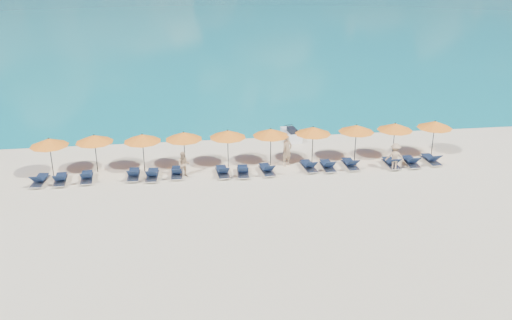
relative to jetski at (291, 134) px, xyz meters
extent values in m
plane|color=beige|center=(-3.23, -9.47, -0.33)|extent=(1400.00, 1400.00, 0.00)
cube|color=white|center=(0.00, 0.02, -0.05)|extent=(1.09, 2.34, 0.52)
cube|color=black|center=(0.02, -0.16, 0.33)|extent=(0.57, 0.99, 0.33)
cylinder|color=black|center=(-0.06, 0.58, 0.47)|extent=(0.52, 0.11, 0.06)
imported|color=tan|center=(-1.15, -4.55, 0.60)|extent=(0.81, 0.74, 1.87)
imported|color=tan|center=(-7.13, -5.38, 0.39)|extent=(0.73, 0.45, 1.45)
imported|color=tan|center=(4.85, -5.98, 0.46)|extent=(1.12, 0.75, 1.59)
cylinder|color=black|center=(-14.37, -4.35, 0.77)|extent=(0.05, 0.05, 2.20)
cone|color=orange|center=(-14.37, -4.35, 1.69)|extent=(2.10, 2.10, 0.42)
sphere|color=black|center=(-14.37, -4.35, 1.91)|extent=(0.08, 0.08, 0.08)
cylinder|color=black|center=(-11.99, -4.08, 0.77)|extent=(0.05, 0.05, 2.20)
cone|color=orange|center=(-11.99, -4.08, 1.69)|extent=(2.10, 2.10, 0.42)
sphere|color=black|center=(-11.99, -4.08, 1.91)|extent=(0.08, 0.08, 0.08)
cylinder|color=black|center=(-9.35, -4.32, 0.77)|extent=(0.05, 0.05, 2.20)
cone|color=orange|center=(-9.35, -4.32, 1.69)|extent=(2.10, 2.10, 0.42)
sphere|color=black|center=(-9.35, -4.32, 1.91)|extent=(0.08, 0.08, 0.08)
cylinder|color=black|center=(-7.05, -4.26, 0.77)|extent=(0.05, 0.05, 2.20)
cone|color=orange|center=(-7.05, -4.26, 1.69)|extent=(2.10, 2.10, 0.42)
sphere|color=black|center=(-7.05, -4.26, 1.91)|extent=(0.08, 0.08, 0.08)
cylinder|color=black|center=(-4.56, -4.27, 0.77)|extent=(0.05, 0.05, 2.20)
cone|color=orange|center=(-4.56, -4.27, 1.69)|extent=(2.10, 2.10, 0.42)
sphere|color=black|center=(-4.56, -4.27, 1.91)|extent=(0.08, 0.08, 0.08)
cylinder|color=black|center=(-2.08, -4.33, 0.77)|extent=(0.05, 0.05, 2.20)
cone|color=orange|center=(-2.08, -4.33, 1.69)|extent=(2.10, 2.10, 0.42)
sphere|color=black|center=(-2.08, -4.33, 1.91)|extent=(0.08, 0.08, 0.08)
cylinder|color=black|center=(0.41, -4.31, 0.77)|extent=(0.05, 0.05, 2.20)
cone|color=orange|center=(0.41, -4.31, 1.69)|extent=(2.10, 2.10, 0.42)
sphere|color=black|center=(0.41, -4.31, 1.91)|extent=(0.08, 0.08, 0.08)
cylinder|color=black|center=(3.01, -4.31, 0.77)|extent=(0.05, 0.05, 2.20)
cone|color=orange|center=(3.01, -4.31, 1.69)|extent=(2.10, 2.10, 0.42)
sphere|color=black|center=(3.01, -4.31, 1.91)|extent=(0.08, 0.08, 0.08)
cylinder|color=black|center=(5.37, -4.31, 0.77)|extent=(0.05, 0.05, 2.20)
cone|color=orange|center=(5.37, -4.31, 1.69)|extent=(2.10, 2.10, 0.42)
sphere|color=black|center=(5.37, -4.31, 1.91)|extent=(0.08, 0.08, 0.08)
cylinder|color=black|center=(7.88, -4.21, 0.77)|extent=(0.05, 0.05, 2.20)
cone|color=orange|center=(7.88, -4.21, 1.69)|extent=(2.10, 2.10, 0.42)
sphere|color=black|center=(7.88, -4.21, 1.91)|extent=(0.08, 0.08, 0.08)
cube|color=silver|center=(-14.88, -5.37, -0.19)|extent=(0.79, 1.76, 0.06)
cube|color=#101D3A|center=(-14.85, -5.12, -0.03)|extent=(0.66, 1.15, 0.04)
cube|color=#101D3A|center=(-14.93, -5.92, 0.22)|extent=(0.60, 0.59, 0.43)
cube|color=silver|center=(-13.80, -5.39, -0.19)|extent=(0.71, 1.73, 0.06)
cube|color=#101D3A|center=(-13.82, -5.14, -0.03)|extent=(0.61, 1.13, 0.04)
cube|color=#101D3A|center=(-13.77, -5.94, 0.22)|extent=(0.58, 0.57, 0.43)
cube|color=silver|center=(-12.43, -5.28, -0.19)|extent=(0.74, 1.74, 0.06)
cube|color=#101D3A|center=(-12.45, -5.03, -0.03)|extent=(0.63, 1.14, 0.04)
cube|color=#101D3A|center=(-12.39, -5.83, 0.22)|extent=(0.59, 0.58, 0.43)
cube|color=silver|center=(-9.91, -5.24, -0.19)|extent=(0.66, 1.71, 0.06)
cube|color=#101D3A|center=(-9.90, -4.99, -0.03)|extent=(0.57, 1.11, 0.04)
cube|color=#101D3A|center=(-9.92, -5.79, 0.22)|extent=(0.56, 0.55, 0.43)
cube|color=silver|center=(-8.88, -5.44, -0.19)|extent=(0.73, 1.74, 0.06)
cube|color=#101D3A|center=(-8.86, -5.19, -0.03)|extent=(0.62, 1.13, 0.04)
cube|color=#101D3A|center=(-8.92, -5.99, 0.22)|extent=(0.58, 0.57, 0.43)
cube|color=silver|center=(-7.53, -5.28, -0.19)|extent=(0.65, 1.71, 0.06)
cube|color=#101D3A|center=(-7.53, -5.03, -0.03)|extent=(0.57, 1.11, 0.04)
cube|color=#101D3A|center=(-7.54, -5.83, 0.22)|extent=(0.56, 0.55, 0.43)
cube|color=silver|center=(-4.99, -5.52, -0.19)|extent=(0.74, 1.74, 0.06)
cube|color=#101D3A|center=(-5.01, -5.27, -0.03)|extent=(0.63, 1.14, 0.04)
cube|color=#101D3A|center=(-4.95, -6.07, 0.22)|extent=(0.59, 0.58, 0.43)
cube|color=silver|center=(-3.85, -5.62, -0.19)|extent=(0.73, 1.74, 0.06)
cube|color=#101D3A|center=(-3.84, -5.37, -0.03)|extent=(0.62, 1.13, 0.04)
cube|color=#101D3A|center=(-3.89, -6.17, 0.22)|extent=(0.58, 0.57, 0.43)
cube|color=silver|center=(-2.48, -5.55, -0.19)|extent=(0.79, 1.75, 0.06)
cube|color=#101D3A|center=(-2.51, -5.30, -0.03)|extent=(0.66, 1.15, 0.04)
cube|color=#101D3A|center=(-2.43, -6.10, 0.22)|extent=(0.60, 0.59, 0.43)
cube|color=silver|center=(-0.03, -5.34, -0.19)|extent=(0.77, 1.75, 0.06)
cube|color=#101D3A|center=(-0.05, -5.09, -0.03)|extent=(0.65, 1.15, 0.04)
cube|color=#101D3A|center=(0.02, -5.89, 0.22)|extent=(0.60, 0.58, 0.43)
cube|color=silver|center=(1.06, -5.44, -0.19)|extent=(0.64, 1.71, 0.06)
cube|color=#101D3A|center=(1.06, -5.19, -0.03)|extent=(0.56, 1.11, 0.04)
cube|color=#101D3A|center=(1.07, -5.99, 0.22)|extent=(0.56, 0.54, 0.43)
cube|color=silver|center=(2.43, -5.38, -0.19)|extent=(0.69, 1.72, 0.06)
cube|color=#101D3A|center=(2.42, -5.13, -0.03)|extent=(0.59, 1.12, 0.04)
cube|color=#101D3A|center=(2.45, -5.93, 0.22)|extent=(0.57, 0.56, 0.43)
cube|color=silver|center=(4.84, -5.53, -0.19)|extent=(0.65, 1.71, 0.06)
cube|color=#101D3A|center=(4.83, -5.28, -0.03)|extent=(0.57, 1.11, 0.04)
cube|color=#101D3A|center=(4.85, -6.08, 0.22)|extent=(0.56, 0.55, 0.43)
cube|color=silver|center=(6.06, -5.49, -0.19)|extent=(0.68, 1.72, 0.06)
cube|color=#101D3A|center=(6.07, -5.24, -0.03)|extent=(0.59, 1.12, 0.04)
cube|color=#101D3A|center=(6.04, -6.04, 0.22)|extent=(0.57, 0.56, 0.43)
cube|color=silver|center=(7.37, -5.32, -0.19)|extent=(0.71, 1.73, 0.06)
cube|color=#101D3A|center=(7.36, -5.07, -0.03)|extent=(0.61, 1.13, 0.04)
cube|color=#101D3A|center=(7.40, -5.87, 0.22)|extent=(0.58, 0.57, 0.43)
camera|label=1|loc=(-7.14, -34.95, 12.12)|focal=40.00mm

